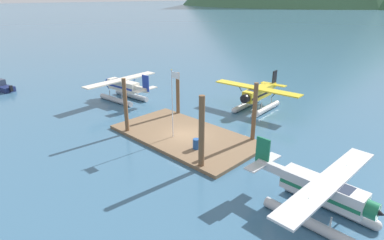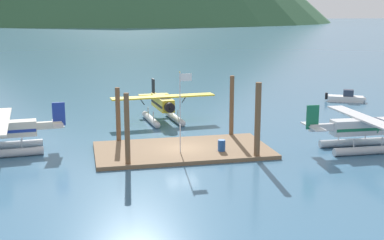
{
  "view_description": "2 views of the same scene",
  "coord_description": "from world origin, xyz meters",
  "px_view_note": "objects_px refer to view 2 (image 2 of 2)",
  "views": [
    {
      "loc": [
        19.62,
        -19.2,
        12.41
      ],
      "look_at": [
        0.61,
        0.32,
        1.81
      ],
      "focal_mm": 30.07,
      "sensor_mm": 36.0,
      "label": 1
    },
    {
      "loc": [
        -7.7,
        -38.19,
        11.03
      ],
      "look_at": [
        1.53,
        3.43,
        1.8
      ],
      "focal_mm": 47.56,
      "sensor_mm": 36.0,
      "label": 2
    }
  ],
  "objects_px": {
    "boat_white_open_east": "(347,98)",
    "seaplane_silver_stbd_aft": "(361,131)",
    "flagpole": "(182,103)",
    "seaplane_yellow_bow_centre": "(163,106)",
    "fuel_drum": "(222,145)",
    "seaplane_cream_port_fwd": "(5,134)"
  },
  "relations": [
    {
      "from": "boat_white_open_east",
      "to": "fuel_drum",
      "type": "bearing_deg",
      "value": -138.03
    },
    {
      "from": "seaplane_cream_port_fwd",
      "to": "boat_white_open_east",
      "type": "relative_size",
      "value": 2.36
    },
    {
      "from": "seaplane_cream_port_fwd",
      "to": "flagpole",
      "type": "bearing_deg",
      "value": -15.7
    },
    {
      "from": "flagpole",
      "to": "fuel_drum",
      "type": "distance_m",
      "value": 4.64
    },
    {
      "from": "boat_white_open_east",
      "to": "flagpole",
      "type": "bearing_deg",
      "value": -142.27
    },
    {
      "from": "fuel_drum",
      "to": "boat_white_open_east",
      "type": "relative_size",
      "value": 0.2
    },
    {
      "from": "seaplane_silver_stbd_aft",
      "to": "seaplane_cream_port_fwd",
      "type": "relative_size",
      "value": 1.0
    },
    {
      "from": "seaplane_silver_stbd_aft",
      "to": "fuel_drum",
      "type": "bearing_deg",
      "value": 173.95
    },
    {
      "from": "seaplane_yellow_bow_centre",
      "to": "seaplane_cream_port_fwd",
      "type": "height_order",
      "value": "same"
    },
    {
      "from": "flagpole",
      "to": "fuel_drum",
      "type": "height_order",
      "value": "flagpole"
    },
    {
      "from": "seaplane_cream_port_fwd",
      "to": "fuel_drum",
      "type": "bearing_deg",
      "value": -13.84
    },
    {
      "from": "flagpole",
      "to": "boat_white_open_east",
      "type": "relative_size",
      "value": 1.41
    },
    {
      "from": "flagpole",
      "to": "fuel_drum",
      "type": "xyz_separation_m",
      "value": [
        3.1,
        -0.3,
        -3.44
      ]
    },
    {
      "from": "boat_white_open_east",
      "to": "seaplane_silver_stbd_aft",
      "type": "bearing_deg",
      "value": -116.55
    },
    {
      "from": "fuel_drum",
      "to": "flagpole",
      "type": "bearing_deg",
      "value": 174.53
    },
    {
      "from": "flagpole",
      "to": "seaplane_silver_stbd_aft",
      "type": "relative_size",
      "value": 0.6
    },
    {
      "from": "seaplane_cream_port_fwd",
      "to": "boat_white_open_east",
      "type": "bearing_deg",
      "value": 21.85
    },
    {
      "from": "seaplane_silver_stbd_aft",
      "to": "seaplane_cream_port_fwd",
      "type": "bearing_deg",
      "value": 169.26
    },
    {
      "from": "flagpole",
      "to": "seaplane_yellow_bow_centre",
      "type": "relative_size",
      "value": 0.6
    },
    {
      "from": "flagpole",
      "to": "seaplane_yellow_bow_centre",
      "type": "xyz_separation_m",
      "value": [
        0.57,
        12.52,
        -2.6
      ]
    },
    {
      "from": "fuel_drum",
      "to": "boat_white_open_east",
      "type": "height_order",
      "value": "boat_white_open_east"
    },
    {
      "from": "boat_white_open_east",
      "to": "seaplane_cream_port_fwd",
      "type": "bearing_deg",
      "value": -158.15
    }
  ]
}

